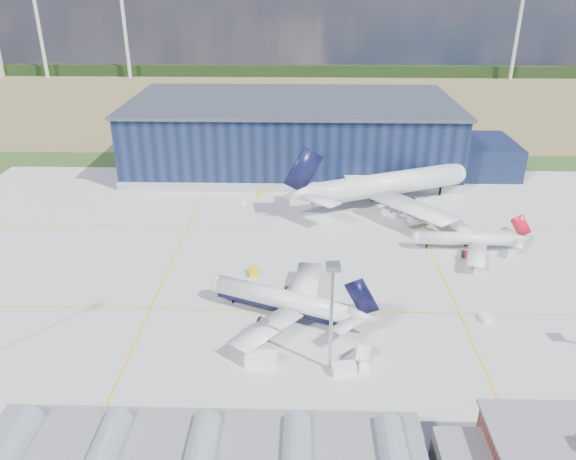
{
  "coord_description": "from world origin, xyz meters",
  "views": [
    {
      "loc": [
        4.36,
        -117.7,
        70.2
      ],
      "look_at": [
        0.77,
        13.81,
        9.22
      ],
      "focal_mm": 35.0,
      "sensor_mm": 36.0,
      "label": 1
    }
  ],
  "objects_px": {
    "hangar": "(299,137)",
    "gse_tug_a": "(253,272)",
    "airliner_navy": "(283,290)",
    "gse_van_b": "(391,212)",
    "gse_tug_b": "(275,426)",
    "gse_van_a": "(261,359)",
    "gse_cart_a": "(486,318)",
    "car_a": "(293,435)",
    "airstair": "(363,355)",
    "gse_tug_c": "(261,193)",
    "gse_van_c": "(344,369)",
    "light_mast_center": "(332,300)",
    "gse_cart_b": "(242,202)",
    "airliner_red": "(466,232)",
    "airliner_widebody": "(388,173)"
  },
  "relations": [
    {
      "from": "hangar",
      "to": "gse_tug_a",
      "type": "bearing_deg",
      "value": -96.84
    },
    {
      "from": "airliner_navy",
      "to": "gse_tug_a",
      "type": "relative_size",
      "value": 10.97
    },
    {
      "from": "gse_van_a",
      "to": "gse_van_c",
      "type": "xyz_separation_m",
      "value": [
        16.07,
        -2.17,
        -0.24
      ]
    },
    {
      "from": "airstair",
      "to": "car_a",
      "type": "xyz_separation_m",
      "value": [
        -13.54,
        -20.25,
        -0.82
      ]
    },
    {
      "from": "gse_tug_a",
      "to": "gse_cart_a",
      "type": "relative_size",
      "value": 1.27
    },
    {
      "from": "hangar",
      "to": "gse_cart_a",
      "type": "xyz_separation_m",
      "value": [
        42.32,
        -107.51,
        -10.98
      ]
    },
    {
      "from": "gse_tug_b",
      "to": "gse_cart_b",
      "type": "relative_size",
      "value": 0.97
    },
    {
      "from": "gse_tug_b",
      "to": "gse_van_a",
      "type": "bearing_deg",
      "value": 130.94
    },
    {
      "from": "gse_van_a",
      "to": "gse_cart_a",
      "type": "bearing_deg",
      "value": -71.16
    },
    {
      "from": "light_mast_center",
      "to": "airstair",
      "type": "bearing_deg",
      "value": 18.46
    },
    {
      "from": "airstair",
      "to": "airliner_navy",
      "type": "bearing_deg",
      "value": 156.88
    },
    {
      "from": "light_mast_center",
      "to": "gse_cart_b",
      "type": "distance_m",
      "value": 88.86
    },
    {
      "from": "airliner_widebody",
      "to": "gse_van_b",
      "type": "relative_size",
      "value": 12.91
    },
    {
      "from": "gse_van_c",
      "to": "gse_cart_a",
      "type": "bearing_deg",
      "value": -70.94
    },
    {
      "from": "light_mast_center",
      "to": "gse_cart_a",
      "type": "height_order",
      "value": "light_mast_center"
    },
    {
      "from": "airstair",
      "to": "airliner_red",
      "type": "bearing_deg",
      "value": 77.56
    },
    {
      "from": "airliner_widebody",
      "to": "gse_van_c",
      "type": "bearing_deg",
      "value": -126.31
    },
    {
      "from": "gse_van_b",
      "to": "gse_tug_c",
      "type": "distance_m",
      "value": 45.21
    },
    {
      "from": "gse_tug_b",
      "to": "gse_van_c",
      "type": "distance_m",
      "value": 19.18
    },
    {
      "from": "gse_tug_b",
      "to": "gse_cart_a",
      "type": "relative_size",
      "value": 0.91
    },
    {
      "from": "airliner_red",
      "to": "gse_cart_b",
      "type": "distance_m",
      "value": 72.27
    },
    {
      "from": "hangar",
      "to": "gse_tug_b",
      "type": "height_order",
      "value": "hangar"
    },
    {
      "from": "airliner_red",
      "to": "gse_van_a",
      "type": "bearing_deg",
      "value": 45.8
    },
    {
      "from": "airliner_red",
      "to": "gse_van_a",
      "type": "relative_size",
      "value": 5.33
    },
    {
      "from": "gse_tug_a",
      "to": "gse_cart_b",
      "type": "height_order",
      "value": "gse_tug_a"
    },
    {
      "from": "hangar",
      "to": "gse_cart_b",
      "type": "distance_m",
      "value": 46.26
    },
    {
      "from": "gse_tug_b",
      "to": "airstair",
      "type": "height_order",
      "value": "airstair"
    },
    {
      "from": "hangar",
      "to": "gse_tug_a",
      "type": "relative_size",
      "value": 39.03
    },
    {
      "from": "airliner_red",
      "to": "gse_van_b",
      "type": "distance_m",
      "value": 28.97
    },
    {
      "from": "car_a",
      "to": "airstair",
      "type": "bearing_deg",
      "value": -38.58
    },
    {
      "from": "airliner_widebody",
      "to": "gse_cart_a",
      "type": "distance_m",
      "value": 69.44
    },
    {
      "from": "gse_van_c",
      "to": "car_a",
      "type": "height_order",
      "value": "gse_van_c"
    },
    {
      "from": "light_mast_center",
      "to": "car_a",
      "type": "height_order",
      "value": "light_mast_center"
    },
    {
      "from": "airliner_navy",
      "to": "gse_van_b",
      "type": "height_order",
      "value": "airliner_navy"
    },
    {
      "from": "airliner_red",
      "to": "gse_cart_b",
      "type": "height_order",
      "value": "airliner_red"
    },
    {
      "from": "gse_van_a",
      "to": "gse_cart_b",
      "type": "distance_m",
      "value": 84.0
    },
    {
      "from": "gse_cart_b",
      "to": "car_a",
      "type": "xyz_separation_m",
      "value": [
        18.78,
        -101.8,
        0.07
      ]
    },
    {
      "from": "gse_van_a",
      "to": "gse_van_b",
      "type": "distance_m",
      "value": 82.48
    },
    {
      "from": "gse_van_a",
      "to": "gse_cart_b",
      "type": "height_order",
      "value": "gse_van_a"
    },
    {
      "from": "gse_van_a",
      "to": "gse_van_b",
      "type": "relative_size",
      "value": 1.16
    },
    {
      "from": "gse_van_c",
      "to": "airstair",
      "type": "distance_m",
      "value": 5.53
    },
    {
      "from": "light_mast_center",
      "to": "gse_van_a",
      "type": "distance_m",
      "value": 19.44
    },
    {
      "from": "hangar",
      "to": "gse_tug_a",
      "type": "distance_m",
      "value": 89.68
    },
    {
      "from": "gse_tug_c",
      "to": "gse_van_c",
      "type": "bearing_deg",
      "value": -83.26
    },
    {
      "from": "gse_cart_a",
      "to": "gse_van_c",
      "type": "relative_size",
      "value": 0.64
    },
    {
      "from": "light_mast_center",
      "to": "gse_van_b",
      "type": "xyz_separation_m",
      "value": [
        22.18,
        75.11,
        -14.22
      ]
    },
    {
      "from": "airliner_red",
      "to": "car_a",
      "type": "height_order",
      "value": "airliner_red"
    },
    {
      "from": "gse_van_b",
      "to": "gse_van_a",
      "type": "bearing_deg",
      "value": -164.41
    },
    {
      "from": "light_mast_center",
      "to": "gse_tug_a",
      "type": "height_order",
      "value": "light_mast_center"
    },
    {
      "from": "light_mast_center",
      "to": "airliner_widebody",
      "type": "bearing_deg",
      "value": 75.42
    }
  ]
}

